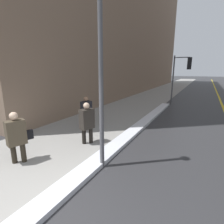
{
  "coord_description": "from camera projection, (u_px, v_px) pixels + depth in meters",
  "views": [
    {
      "loc": [
        2.7,
        -1.81,
        2.65
      ],
      "look_at": [
        -0.4,
        4.0,
        1.05
      ],
      "focal_mm": 28.0,
      "sensor_mm": 36.0,
      "label": 1
    }
  ],
  "objects": [
    {
      "name": "road_centre_stripe",
      "position": [
        221.0,
        103.0,
        14.45
      ],
      "size": [
        0.16,
        80.0,
        0.0
      ],
      "color": "gold",
      "rests_on": "ground"
    },
    {
      "name": "traffic_light_near",
      "position": [
        183.0,
        69.0,
        13.49
      ],
      "size": [
        1.31,
        0.43,
        3.72
      ],
      "rotation": [
        0.0,
        0.0,
        0.14
      ],
      "color": "#515156",
      "rests_on": "ground"
    },
    {
      "name": "pedestrian_with_shoulder_bag",
      "position": [
        17.0,
        135.0,
        4.94
      ],
      "size": [
        0.42,
        0.73,
        1.52
      ],
      "rotation": [
        0.0,
        0.0,
        -1.87
      ],
      "color": "#2A241B",
      "rests_on": "ground"
    },
    {
      "name": "sidewalk_slab",
      "position": [
        150.0,
        97.0,
        17.19
      ],
      "size": [
        4.0,
        80.0,
        0.01
      ],
      "color": "gray",
      "rests_on": "ground"
    },
    {
      "name": "pedestrian_in_glasses",
      "position": [
        86.0,
        110.0,
        8.09
      ],
      "size": [
        0.41,
        0.54,
        1.47
      ],
      "rotation": [
        0.0,
        0.0,
        -1.87
      ],
      "color": "black",
      "rests_on": "ground"
    },
    {
      "name": "ground_plane",
      "position": [
        34.0,
        209.0,
        3.41
      ],
      "size": [
        160.0,
        160.0,
        0.0
      ],
      "primitive_type": "plane",
      "color": "#2D2D30"
    },
    {
      "name": "snow_bank_curb",
      "position": [
        138.0,
        128.0,
        8.0
      ],
      "size": [
        0.53,
        12.7,
        0.13
      ],
      "color": "silver",
      "rests_on": "ground"
    },
    {
      "name": "pedestrian_nearside",
      "position": [
        87.0,
        121.0,
        6.26
      ],
      "size": [
        0.43,
        0.56,
        1.53
      ],
      "rotation": [
        0.0,
        0.0,
        -1.87
      ],
      "color": "black",
      "rests_on": "ground"
    },
    {
      "name": "lamp_post",
      "position": [
        101.0,
        47.0,
        4.16
      ],
      "size": [
        0.28,
        0.28,
        5.38
      ],
      "color": "#515156",
      "rests_on": "ground"
    }
  ]
}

